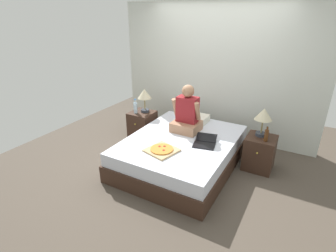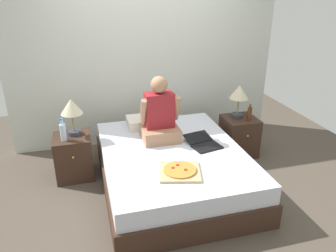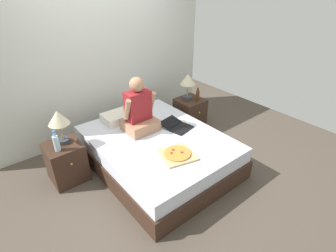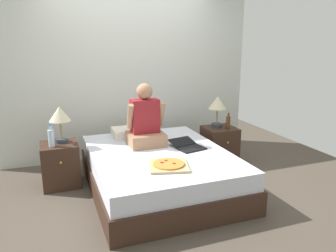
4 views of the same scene
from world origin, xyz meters
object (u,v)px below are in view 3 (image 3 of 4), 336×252
pizza_box (177,154)px  nightstand_left (66,162)px  person_seated (139,112)px  nightstand_right (190,113)px  laptop (178,126)px  lamp_on_right_nightstand (188,81)px  beer_bottle (198,95)px  water_bottle (56,143)px  bed (157,151)px  lamp_on_left_nightstand (58,120)px

pizza_box → nightstand_left: bearing=135.7°
person_seated → pizza_box: 0.87m
nightstand_right → laptop: 0.92m
nightstand_left → lamp_on_right_nightstand: 2.28m
beer_bottle → pizza_box: size_ratio=0.47×
nightstand_left → water_bottle: (-0.08, -0.09, 0.38)m
nightstand_right → person_seated: bearing=-170.5°
bed → pizza_box: size_ratio=4.23×
nightstand_right → lamp_on_right_nightstand: lamp_on_right_nightstand is taller
person_seated → laptop: (0.46, -0.31, -0.27)m
person_seated → laptop: 0.61m
bed → beer_bottle: size_ratio=8.96×
bed → person_seated: person_seated is taller
nightstand_left → person_seated: size_ratio=0.69×
nightstand_left → nightstand_right: 2.23m
bed → pizza_box: (-0.07, -0.50, 0.26)m
water_bottle → laptop: (1.58, -0.42, -0.16)m
lamp_on_right_nightstand → beer_bottle: bearing=-56.3°
water_bottle → lamp_on_left_nightstand: bearing=49.4°
lamp_on_left_nightstand → lamp_on_right_nightstand: (2.16, 0.00, 0.00)m
water_bottle → laptop: bearing=-14.9°
nightstand_left → pizza_box: (1.05, -1.02, 0.22)m
water_bottle → pizza_box: (1.13, -0.93, -0.16)m
beer_bottle → pizza_box: 1.56m
beer_bottle → lamp_on_left_nightstand: bearing=176.2°
water_bottle → nightstand_left: bearing=48.3°
water_bottle → pizza_box: water_bottle is taller
lamp_on_left_nightstand → nightstand_left: bearing=-128.6°
bed → lamp_on_left_nightstand: (-1.07, 0.57, 0.63)m
lamp_on_right_nightstand → pizza_box: bearing=-137.0°
nightstand_right → pizza_box: 1.58m
nightstand_right → person_seated: size_ratio=0.69×
water_bottle → beer_bottle: size_ratio=1.20×
bed → person_seated: 0.62m
person_seated → laptop: person_seated is taller
lamp_on_right_nightstand → beer_bottle: lamp_on_right_nightstand is taller
bed → pizza_box: pizza_box is taller
lamp_on_left_nightstand → water_bottle: 0.28m
water_bottle → person_seated: size_ratio=0.35×
bed → water_bottle: bearing=160.3°
nightstand_left → laptop: (1.50, -0.51, 0.22)m
pizza_box → beer_bottle: bearing=36.4°
bed → nightstand_right: 1.23m
nightstand_left → person_seated: bearing=-10.8°
nightstand_right → nightstand_left: bearing=180.0°
pizza_box → laptop: bearing=48.5°
bed → laptop: 0.47m
nightstand_left → lamp_on_left_nightstand: 0.60m
bed → laptop: (0.39, 0.01, 0.26)m
lamp_on_left_nightstand → beer_bottle: size_ratio=1.96×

